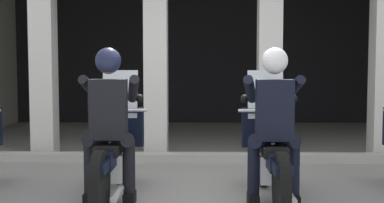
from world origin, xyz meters
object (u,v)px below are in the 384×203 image
(motorcycle_center_left, at_px, (114,151))
(motorcycle_center_right, at_px, (270,152))
(police_officer_center_right, at_px, (274,113))
(police_officer_center_left, at_px, (109,112))

(motorcycle_center_left, xyz_separation_m, motorcycle_center_right, (1.65, -0.04, 0.00))
(motorcycle_center_left, bearing_deg, police_officer_center_right, -10.42)
(police_officer_center_left, relative_size, motorcycle_center_right, 0.78)
(motorcycle_center_right, bearing_deg, police_officer_center_left, -171.61)
(police_officer_center_right, bearing_deg, motorcycle_center_left, 168.88)
(motorcycle_center_left, bearing_deg, police_officer_center_left, -89.56)
(motorcycle_center_left, height_order, motorcycle_center_right, same)
(motorcycle_center_left, height_order, police_officer_center_left, police_officer_center_left)
(motorcycle_center_left, height_order, police_officer_center_right, police_officer_center_right)
(police_officer_center_right, bearing_deg, motorcycle_center_right, 89.74)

